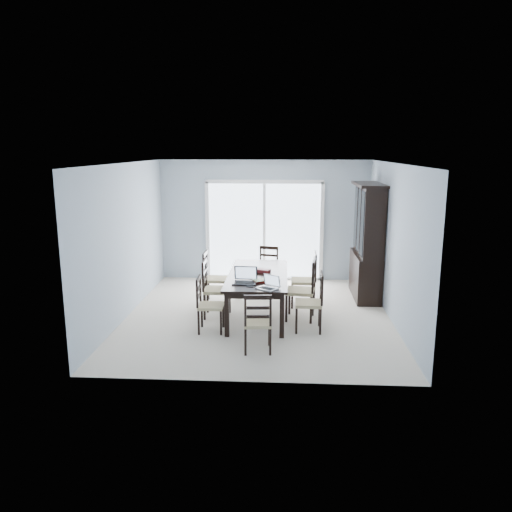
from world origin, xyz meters
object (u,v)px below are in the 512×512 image
Objects in this scene: dining_table at (258,278)px; chair_left_near at (205,298)px; chair_left_far at (211,272)px; chair_end_far at (267,264)px; game_box at (263,271)px; chair_left_mid at (211,282)px; laptop_dark at (245,280)px; chair_end_near at (258,317)px; laptop_silver at (267,286)px; chair_right_mid at (307,283)px; cell_phone at (250,286)px; hot_tub at (236,250)px; china_hutch at (367,243)px; chair_right_far at (309,273)px; chair_right_near at (315,295)px.

chair_left_near is (-0.78, -0.78, -0.13)m from dining_table.
chair_left_far reaches higher than chair_end_far.
dining_table is at bearing -137.98° from game_box.
dining_table is at bearing 101.57° from chair_end_far.
chair_left_mid is 3.00× the size of laptop_dark.
chair_left_far is 2.50m from chair_end_near.
laptop_silver is at bearing -36.14° from laptop_dark.
chair_left_near is 4.08× the size of game_box.
chair_right_mid reaches higher than laptop_silver.
chair_left_far is 10.30× the size of cell_phone.
chair_left_far is at bearing -94.09° from hot_tub.
china_hutch reaches higher than chair_right_far.
laptop_silver is at bearing 149.35° from chair_right_mid.
chair_right_far is at bearing 1.94° from chair_right_mid.
chair_left_near is 4.12m from hot_tub.
dining_table is 5.75× the size of laptop_dark.
laptop_silver is (-0.71, -1.55, 0.19)m from chair_right_far.
hot_tub is (0.19, 2.64, -0.13)m from chair_left_far.
china_hutch is 8.80× the size of game_box.
china_hutch is 1.20× the size of hot_tub.
chair_right_mid is (1.72, -0.82, 0.04)m from chair_left_far.
chair_left_mid is at bearing -171.15° from game_box.
chair_right_near reaches higher than chair_end_near.
chair_end_near is at bearing 139.72° from chair_right_near.
laptop_dark is 4.03m from hot_tub.
game_box is (-1.95, -1.18, -0.29)m from china_hutch.
laptop_silver is (0.08, -2.48, 0.25)m from chair_end_far.
hot_tub is at bearing 177.02° from chair_left_far.
chair_right_mid is at bearing 87.29° from laptop_silver.
chair_left_far is 0.97× the size of chair_right_far.
chair_end_far is 9.61× the size of cell_phone.
laptop_dark is 1.04× the size of laptop_silver.
cell_phone is at bearing -135.43° from china_hutch.
chair_right_far reaches higher than game_box.
chair_right_far is 1.10× the size of chair_end_far.
chair_left_far reaches higher than game_box.
chair_right_far is 1.71m from laptop_silver.
china_hutch is 2.16× the size of chair_end_near.
chair_left_mid reaches higher than hot_tub.
china_hutch is 3.50m from hot_tub.
chair_left_near is at bearing -135.39° from game_box.
china_hutch is 3.51m from chair_left_near.
chair_left_mid is 1.84m from chair_end_far.
china_hutch is 1.88m from chair_right_mid.
chair_left_mid is at bearing 144.38° from cell_phone.
chair_left_far is at bearing 55.43° from chair_end_far.
chair_right_far reaches higher than hot_tub.
cell_phone is at bearing 101.04° from chair_right_near.
chair_left_near is at bearing -90.96° from hot_tub.
hot_tub reaches higher than dining_table.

